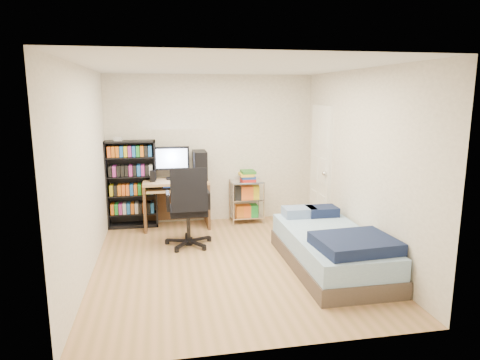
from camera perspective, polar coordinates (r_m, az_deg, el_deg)
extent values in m
cube|color=tan|center=(5.74, -1.21, -11.08)|extent=(3.50, 4.00, 0.04)
cube|color=silver|center=(5.32, -1.32, 15.11)|extent=(3.50, 4.00, 0.04)
cube|color=white|center=(7.37, -3.81, 4.14)|extent=(3.50, 0.04, 2.50)
cube|color=white|center=(3.46, 4.18, -4.11)|extent=(3.50, 0.04, 2.50)
cube|color=white|center=(5.40, -20.14, 0.83)|extent=(0.04, 4.00, 2.50)
cube|color=white|center=(5.93, 15.86, 1.98)|extent=(0.04, 4.00, 2.50)
cube|color=black|center=(7.25, -14.25, -0.56)|extent=(0.81, 0.27, 1.44)
cube|color=black|center=(7.36, -14.06, -4.34)|extent=(0.76, 0.25, 0.02)
cube|color=#DA5B1D|center=(7.32, -14.10, -3.58)|extent=(0.70, 0.22, 0.17)
cube|color=black|center=(7.28, -14.18, -1.95)|extent=(0.76, 0.25, 0.02)
cube|color=blue|center=(7.25, -14.22, -1.17)|extent=(0.70, 0.22, 0.17)
cube|color=black|center=(7.22, -14.30, 0.48)|extent=(0.76, 0.25, 0.02)
cube|color=gold|center=(7.19, -14.34, 1.28)|extent=(0.70, 0.22, 0.17)
cube|color=black|center=(7.17, -14.42, 2.96)|extent=(0.76, 0.25, 0.02)
cube|color=#1C812A|center=(7.15, -14.47, 3.77)|extent=(0.70, 0.22, 0.17)
cube|color=silver|center=(7.15, -15.98, 5.28)|extent=(0.13, 0.11, 0.06)
cube|color=tan|center=(7.07, -8.54, -0.20)|extent=(1.06, 0.58, 0.04)
cube|color=#3E2C21|center=(7.16, -12.51, -3.46)|extent=(0.04, 0.58, 0.75)
cube|color=#3E2C21|center=(7.19, -4.39, -3.15)|extent=(0.04, 0.58, 0.75)
cube|color=#3E2C21|center=(7.41, -8.53, -2.63)|extent=(1.02, 0.03, 0.69)
cube|color=tan|center=(7.01, -8.49, -1.18)|extent=(0.95, 0.48, 0.03)
cube|color=black|center=(6.98, -8.49, -1.01)|extent=(0.47, 0.16, 0.03)
cube|color=black|center=(7.12, -9.09, 2.89)|extent=(0.57, 0.05, 0.38)
cube|color=silver|center=(7.09, -9.08, 2.86)|extent=(0.51, 0.01, 0.32)
cube|color=black|center=(7.10, -5.37, 2.01)|extent=(0.21, 0.44, 0.47)
cube|color=black|center=(6.99, -11.58, 0.50)|extent=(0.08, 0.08, 0.18)
cube|color=black|center=(6.95, -7.05, 0.58)|extent=(0.08, 0.08, 0.18)
cylinder|color=black|center=(6.31, -6.88, -6.04)|extent=(0.05, 0.05, 0.42)
cube|color=black|center=(6.24, -6.93, -4.02)|extent=(0.53, 0.53, 0.09)
cube|color=black|center=(5.92, -6.82, -1.35)|extent=(0.51, 0.17, 0.61)
cube|color=black|center=(6.19, -9.60, -2.76)|extent=(0.05, 0.33, 0.24)
cube|color=black|center=(6.23, -4.35, -2.53)|extent=(0.05, 0.33, 0.24)
cylinder|color=silver|center=(7.14, -0.89, -3.33)|extent=(0.02, 0.02, 0.73)
cylinder|color=silver|center=(7.25, 3.24, -3.12)|extent=(0.02, 0.02, 0.73)
cylinder|color=silver|center=(7.49, -1.41, -2.62)|extent=(0.02, 0.02, 0.73)
cylinder|color=silver|center=(7.60, 2.54, -2.43)|extent=(0.02, 0.02, 0.73)
cube|color=silver|center=(7.43, 0.87, -4.81)|extent=(0.53, 0.38, 0.02)
cube|color=silver|center=(7.35, 0.88, -2.48)|extent=(0.53, 0.38, 0.02)
cube|color=silver|center=(7.29, 0.89, -0.17)|extent=(0.53, 0.38, 0.02)
cube|color=#AE1C18|center=(7.27, 0.89, 0.55)|extent=(0.23, 0.29, 0.17)
cube|color=brown|center=(5.67, 11.92, -10.32)|extent=(1.02, 2.04, 0.20)
cube|color=#98C1E3|center=(5.59, 12.02, -8.18)|extent=(0.98, 2.00, 0.24)
cube|color=#131C3B|center=(5.07, 15.08, -8.19)|extent=(0.91, 0.77, 0.14)
cube|color=#94AFD2|center=(6.21, 7.91, -4.23)|extent=(0.46, 0.31, 0.13)
cube|color=#131C3B|center=(6.30, 10.88, -4.09)|extent=(0.43, 0.31, 0.13)
cube|color=#3F2914|center=(5.50, 12.28, -7.07)|extent=(0.29, 0.22, 0.02)
cube|color=white|center=(7.17, 10.69, 1.75)|extent=(0.05, 0.80, 2.00)
sphere|color=silver|center=(6.87, 11.20, 0.89)|extent=(0.08, 0.08, 0.08)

